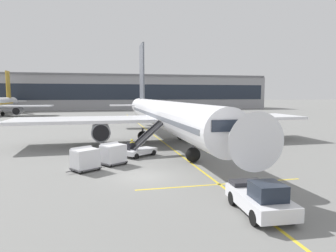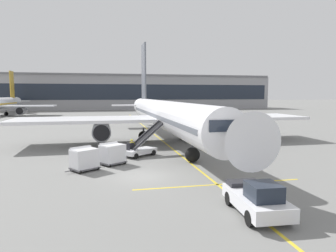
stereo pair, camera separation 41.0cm
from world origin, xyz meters
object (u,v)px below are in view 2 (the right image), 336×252
object	(u,v)px
baggage_cart_lead	(112,153)
safety_cone_engine_keepout	(129,146)
parked_airplane	(165,115)
ground_crew_by_carts	(132,147)
belt_loader	(141,147)
pushback_tug	(257,199)
baggage_cart_second	(84,158)
safety_cone_wingtip	(124,148)
ground_crew_by_loader	(111,154)

from	to	relation	value
baggage_cart_lead	safety_cone_engine_keepout	size ratio (longest dim) A/B	3.66
parked_airplane	ground_crew_by_carts	xyz separation A→B (m)	(-5.06, -8.58, -2.51)
belt_loader	safety_cone_engine_keepout	distance (m)	4.14
baggage_cart_lead	pushback_tug	size ratio (longest dim) A/B	0.60
baggage_cart_second	safety_cone_wingtip	size ratio (longest dim) A/B	3.57
parked_airplane	safety_cone_wingtip	size ratio (longest dim) A/B	62.10
pushback_tug	belt_loader	bearing A→B (deg)	104.06
pushback_tug	safety_cone_wingtip	xyz separation A→B (m)	(-5.58, 19.03, -0.46)
ground_crew_by_loader	safety_cone_engine_keepout	world-z (taller)	ground_crew_by_loader
belt_loader	pushback_tug	xyz separation A→B (m)	(4.01, -16.01, -0.10)
parked_airplane	belt_loader	distance (m)	9.73
safety_cone_engine_keepout	parked_airplane	bearing A→B (deg)	41.55
ground_crew_by_carts	safety_cone_engine_keepout	distance (m)	4.19
belt_loader	baggage_cart_second	bearing A→B (deg)	-137.14
ground_crew_by_carts	safety_cone_wingtip	xyz separation A→B (m)	(-0.61, 3.16, -0.63)
safety_cone_engine_keepout	safety_cone_wingtip	size ratio (longest dim) A/B	0.98
parked_airplane	ground_crew_by_carts	bearing A→B (deg)	-120.55
baggage_cart_lead	ground_crew_by_loader	world-z (taller)	baggage_cart_lead
parked_airplane	ground_crew_by_loader	world-z (taller)	parked_airplane
pushback_tug	ground_crew_by_loader	distance (m)	14.34
belt_loader	ground_crew_by_carts	distance (m)	0.98
baggage_cart_lead	ground_crew_by_carts	xyz separation A→B (m)	(2.00, 3.07, -0.00)
ground_crew_by_carts	pushback_tug	bearing A→B (deg)	-72.60
safety_cone_wingtip	ground_crew_by_loader	bearing A→B (deg)	-103.00
belt_loader	ground_crew_by_loader	world-z (taller)	belt_loader
belt_loader	safety_cone_engine_keepout	xyz separation A→B (m)	(-0.90, 4.00, -0.56)
baggage_cart_second	belt_loader	bearing A→B (deg)	42.86
belt_loader	safety_cone_wingtip	distance (m)	3.44
baggage_cart_second	safety_cone_engine_keepout	xyz separation A→B (m)	(4.34, 8.86, -0.64)
pushback_tug	safety_cone_wingtip	world-z (taller)	pushback_tug
baggage_cart_lead	safety_cone_wingtip	size ratio (longest dim) A/B	3.57
baggage_cart_second	pushback_tug	world-z (taller)	baggage_cart_second
belt_loader	baggage_cart_lead	world-z (taller)	belt_loader
baggage_cart_lead	safety_cone_wingtip	world-z (taller)	baggage_cart_lead
baggage_cart_second	safety_cone_wingtip	distance (m)	8.72
safety_cone_wingtip	safety_cone_engine_keepout	bearing A→B (deg)	55.91
belt_loader	ground_crew_by_carts	size ratio (longest dim) A/B	2.79
baggage_cart_lead	ground_crew_by_carts	bearing A→B (deg)	56.94
ground_crew_by_carts	safety_cone_wingtip	distance (m)	3.28
pushback_tug	ground_crew_by_carts	xyz separation A→B (m)	(-4.97, 15.86, 0.17)
ground_crew_by_loader	ground_crew_by_carts	world-z (taller)	same
belt_loader	baggage_cart_lead	distance (m)	4.37
ground_crew_by_carts	parked_airplane	bearing A→B (deg)	59.45
belt_loader	baggage_cart_second	xyz separation A→B (m)	(-5.24, -4.86, 0.08)
baggage_cart_lead	baggage_cart_second	xyz separation A→B (m)	(-2.28, -1.65, 0.00)
ground_crew_by_carts	ground_crew_by_loader	bearing A→B (deg)	-121.96
pushback_tug	safety_cone_engine_keepout	distance (m)	20.61
baggage_cart_lead	safety_cone_wingtip	xyz separation A→B (m)	(1.39, 6.23, -0.63)
belt_loader	baggage_cart_second	distance (m)	7.15
baggage_cart_lead	safety_cone_engine_keepout	world-z (taller)	baggage_cart_lead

